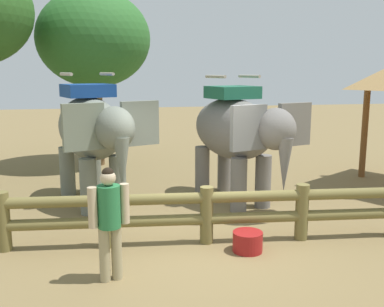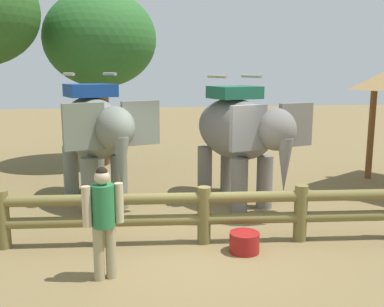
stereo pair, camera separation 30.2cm
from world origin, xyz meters
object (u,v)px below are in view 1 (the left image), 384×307
Objects in this scene: log_fence at (207,211)px; tourist_woman_in_black at (109,216)px; elephant_near_left at (93,132)px; feed_bucket at (248,242)px; elephant_center at (237,132)px; tree_back_center at (94,40)px.

tourist_woman_in_black is at bearing -146.38° from log_fence.
feed_bucket is at bearing -51.33° from elephant_near_left.
elephant_center is (1.25, 2.32, 1.07)m from log_fence.
tree_back_center reaches higher than log_fence.
elephant_near_left is 4.02m from tourist_woman_in_black.
tree_back_center is (0.01, 4.53, 2.33)m from elephant_near_left.
elephant_center is 0.64× the size of tree_back_center.
tree_back_center reaches higher than elephant_near_left.
tourist_woman_in_black is 9.00m from tree_back_center.
feed_bucket is (0.61, -0.52, -0.43)m from log_fence.
feed_bucket is at bearing -71.39° from tree_back_center.
tourist_woman_in_black is at bearing -164.96° from feed_bucket.
elephant_center is at bearing 61.72° from log_fence.
tourist_woman_in_black reaches higher than feed_bucket.
elephant_near_left is at bearing -90.11° from tree_back_center.
tourist_woman_in_black is (0.31, -3.94, -0.71)m from elephant_near_left.
tree_back_center is (-0.30, 8.47, 3.04)m from tourist_woman_in_black.
tourist_woman_in_black is 0.31× the size of tree_back_center.
elephant_near_left is at bearing 171.75° from elephant_center.
log_fence is 3.63m from elephant_near_left.
tourist_woman_in_black is at bearing -85.47° from elephant_near_left.
log_fence is 2.01× the size of elephant_near_left.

